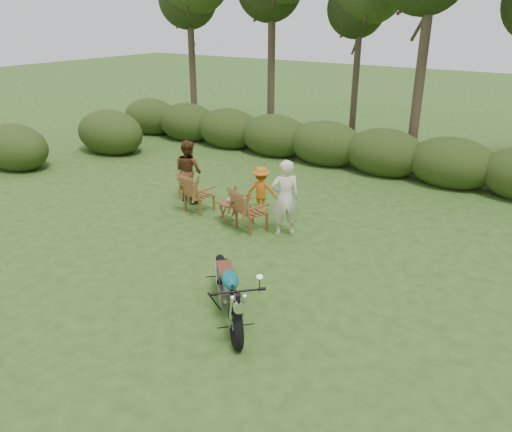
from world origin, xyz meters
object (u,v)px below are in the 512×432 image
Objects in this scene: lawn_chair_right at (252,229)px; cup at (229,200)px; lawn_chair_left at (200,210)px; child at (261,213)px; adult_b at (190,200)px; motorcycle at (228,315)px; side_table at (228,212)px; adult_a at (284,234)px.

cup reaches higher than lawn_chair_right.
child reaches higher than lawn_chair_left.
lawn_chair_left is 0.81m from adult_b.
child is at bearing -50.10° from lawn_chair_right.
motorcycle is 4.78m from lawn_chair_left.
adult_b is (-1.76, 0.58, -0.55)m from cup.
side_table is (1.06, -0.20, 0.25)m from lawn_chair_left.
lawn_chair_right is (-1.68, 3.13, 0.00)m from motorcycle.
motorcycle is at bearing 137.31° from lawn_chair_right.
side_table is at bearing 17.97° from lawn_chair_right.
cup is 0.08× the size of adult_b.
lawn_chair_left is 1.21m from cup.
side_table is (-0.67, 0.01, 0.25)m from lawn_chair_right.
adult_a is 1.39m from child.
motorcycle is 2.16× the size of lawn_chair_right.
lawn_chair_right is 1.01m from child.
adult_b is at bearing 161.72° from cup.
lawn_chair_left is 8.10× the size of cup.
motorcycle is 1.83× the size of child.
side_table is at bearing -36.81° from adult_a.
lawn_chair_right is 2.01× the size of side_table.
lawn_chair_right is at bearing -179.44° from lawn_chair_left.
lawn_chair_left is at bearing 171.23° from cup.
motorcycle is at bearing -53.48° from cup.
adult_a reaches higher than lawn_chair_right.
lawn_chair_right is at bearing 162.60° from motorcycle.
side_table is at bearing 171.21° from motorcycle.
cup is at bearing 178.85° from lawn_chair_left.
cup is 0.10× the size of child.
adult_a is at bearing 119.44° from child.
lawn_chair_left is at bearing 179.97° from motorcycle.
cup reaches higher than child.
lawn_chair_right reaches higher than side_table.
child is at bearing 70.68° from cup.
cup is at bearing 83.89° from side_table.
adult_b reaches higher than motorcycle.
lawn_chair_left is 0.62× the size of adult_b.
adult_a is 1.07× the size of adult_b.
adult_b reaches higher than lawn_chair_right.
side_table is 4.01× the size of cup.
side_table is 1.01m from child.
adult_a is at bearing 3.96° from cup.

